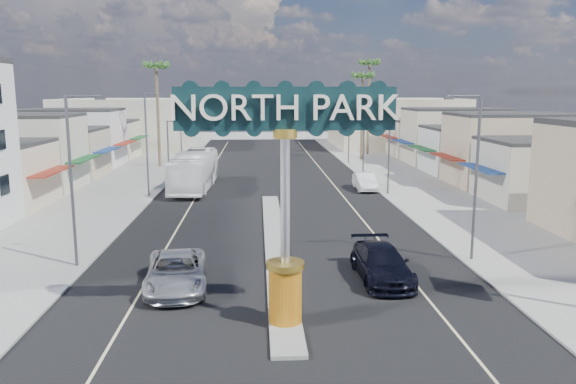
{
  "coord_description": "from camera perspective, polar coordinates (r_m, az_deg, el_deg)",
  "views": [
    {
      "loc": [
        -1.03,
        -18.95,
        9.13
      ],
      "look_at": [
        0.53,
        9.84,
        3.96
      ],
      "focal_mm": 35.0,
      "sensor_mm": 36.0,
      "label": 1
    }
  ],
  "objects": [
    {
      "name": "car_parked_right",
      "position": [
        53.2,
        7.79,
        1.06
      ],
      "size": [
        1.74,
        4.88,
        1.6
      ],
      "primitive_type": "imported",
      "rotation": [
        0.0,
        0.0,
        -0.01
      ],
      "color": "white",
      "rests_on": "ground"
    },
    {
      "name": "streetlight_r_near",
      "position": [
        31.4,
        18.34,
        2.21
      ],
      "size": [
        2.03,
        0.22,
        9.0
      ],
      "color": "#47474C",
      "rests_on": "ground"
    },
    {
      "name": "palm_left_far",
      "position": [
        70.02,
        -13.24,
        11.84
      ],
      "size": [
        2.6,
        2.6,
        13.1
      ],
      "color": "brown",
      "rests_on": "ground"
    },
    {
      "name": "suv_right",
      "position": [
        28.07,
        9.48,
        -7.17
      ],
      "size": [
        2.49,
        5.82,
        1.67
      ],
      "primitive_type": "imported",
      "rotation": [
        0.0,
        0.0,
        0.02
      ],
      "color": "black",
      "rests_on": "ground"
    },
    {
      "name": "backdrop_far_left",
      "position": [
        96.4,
        -15.79,
        6.73
      ],
      "size": [
        20.0,
        20.0,
        8.0
      ],
      "primitive_type": "cube",
      "color": "#B7B29E",
      "rests_on": "ground"
    },
    {
      "name": "backdrop_far_right",
      "position": [
        96.87,
        10.72,
        6.95
      ],
      "size": [
        20.0,
        20.0,
        8.0
      ],
      "primitive_type": "cube",
      "color": "beige",
      "rests_on": "ground"
    },
    {
      "name": "gateway_sign",
      "position": [
        21.2,
        -0.29,
        1.47
      ],
      "size": [
        8.2,
        1.5,
        9.15
      ],
      "color": "#C0540E",
      "rests_on": "median_island"
    },
    {
      "name": "palm_right_mid",
      "position": [
        76.27,
        7.63,
        11.18
      ],
      "size": [
        2.6,
        2.6,
        12.1
      ],
      "color": "brown",
      "rests_on": "ground"
    },
    {
      "name": "storefront_row_left",
      "position": [
        66.36,
        -23.41,
        4.03
      ],
      "size": [
        12.0,
        42.0,
        6.0
      ],
      "primitive_type": "cube",
      "color": "beige",
      "rests_on": "ground"
    },
    {
      "name": "streetlight_r_mid",
      "position": [
        50.44,
        10.08,
        5.39
      ],
      "size": [
        2.03,
        0.22,
        9.0
      ],
      "color": "#47474C",
      "rests_on": "ground"
    },
    {
      "name": "palm_right_far",
      "position": [
        82.59,
        8.27,
        12.32
      ],
      "size": [
        2.6,
        2.6,
        14.1
      ],
      "color": "brown",
      "rests_on": "ground"
    },
    {
      "name": "city_bus",
      "position": [
        53.69,
        -9.47,
        2.17
      ],
      "size": [
        3.54,
        12.98,
        3.58
      ],
      "primitive_type": "imported",
      "rotation": [
        0.0,
        0.0,
        -0.04
      ],
      "color": "white",
      "rests_on": "ground"
    },
    {
      "name": "streetlight_l_far",
      "position": [
        71.69,
        -10.72,
        6.74
      ],
      "size": [
        2.03,
        0.22,
        9.0
      ],
      "color": "#47474C",
      "rests_on": "ground"
    },
    {
      "name": "sidewalk_right",
      "position": [
        52.01,
        13.74,
        -0.18
      ],
      "size": [
        8.0,
        120.0,
        0.12
      ],
      "primitive_type": "cube",
      "color": "gray",
      "rests_on": "ground"
    },
    {
      "name": "median_island",
      "position": [
        34.19,
        -1.28,
        -5.19
      ],
      "size": [
        1.3,
        30.0,
        0.16
      ],
      "primitive_type": "cube",
      "color": "gray",
      "rests_on": "ground"
    },
    {
      "name": "traffic_signal_left",
      "position": [
        63.66,
        -10.52,
        5.62
      ],
      "size": [
        5.09,
        0.45,
        6.0
      ],
      "color": "#47474C",
      "rests_on": "ground"
    },
    {
      "name": "streetlight_l_near",
      "position": [
        30.71,
        -20.92,
        1.89
      ],
      "size": [
        2.03,
        0.22,
        9.0
      ],
      "color": "#47474C",
      "rests_on": "ground"
    },
    {
      "name": "road",
      "position": [
        49.81,
        -1.88,
        -0.4
      ],
      "size": [
        20.0,
        120.0,
        0.01
      ],
      "primitive_type": "cube",
      "color": "black",
      "rests_on": "ground"
    },
    {
      "name": "ground",
      "position": [
        49.81,
        -1.88,
        -0.41
      ],
      "size": [
        160.0,
        160.0,
        0.0
      ],
      "primitive_type": "plane",
      "color": "gray",
      "rests_on": "ground"
    },
    {
      "name": "sidewalk_left",
      "position": [
        51.45,
        -17.66,
        -0.48
      ],
      "size": [
        8.0,
        120.0,
        0.12
      ],
      "primitive_type": "cube",
      "color": "gray",
      "rests_on": "ground"
    },
    {
      "name": "storefront_row_right",
      "position": [
        67.1,
        18.86,
        4.38
      ],
      "size": [
        12.0,
        42.0,
        6.0
      ],
      "primitive_type": "cube",
      "color": "#B7B29E",
      "rests_on": "ground"
    },
    {
      "name": "traffic_signal_right",
      "position": [
        63.96,
        6.12,
        5.75
      ],
      "size": [
        5.09,
        0.45,
        6.0
      ],
      "color": "#47474C",
      "rests_on": "ground"
    },
    {
      "name": "suv_left",
      "position": [
        27.0,
        -11.3,
        -7.95
      ],
      "size": [
        3.33,
        6.2,
        1.66
      ],
      "primitive_type": "imported",
      "rotation": [
        0.0,
        0.0,
        0.1
      ],
      "color": "#BCBDC2",
      "rests_on": "ground"
    },
    {
      "name": "streetlight_l_mid",
      "position": [
        50.01,
        -14.0,
        5.2
      ],
      "size": [
        2.03,
        0.22,
        9.0
      ],
      "color": "#47474C",
      "rests_on": "ground"
    },
    {
      "name": "streetlight_r_far",
      "position": [
        71.99,
        6.1,
        6.87
      ],
      "size": [
        2.03,
        0.22,
        9.0
      ],
      "color": "#47474C",
      "rests_on": "ground"
    }
  ]
}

